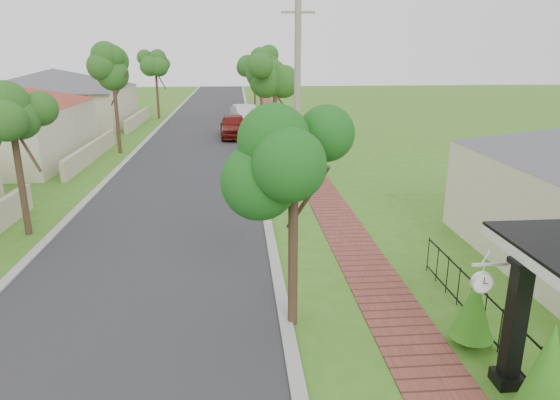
{
  "coord_description": "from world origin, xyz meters",
  "views": [
    {
      "loc": [
        -0.33,
        -8.55,
        5.99
      ],
      "look_at": [
        0.92,
        6.31,
        1.5
      ],
      "focal_mm": 32.0,
      "sensor_mm": 36.0,
      "label": 1
    }
  ],
  "objects_px": {
    "near_tree": "(294,159)",
    "station_clock": "(483,281)",
    "porch_post": "(514,331)",
    "parked_car_red": "(234,126)",
    "parked_car_white": "(245,115)",
    "utility_pole": "(297,109)"
  },
  "relations": [
    {
      "from": "parked_car_white",
      "to": "near_tree",
      "type": "relative_size",
      "value": 1.02
    },
    {
      "from": "station_clock",
      "to": "parked_car_white",
      "type": "bearing_deg",
      "value": 96.26
    },
    {
      "from": "parked_car_white",
      "to": "near_tree",
      "type": "bearing_deg",
      "value": -99.74
    },
    {
      "from": "parked_car_white",
      "to": "station_clock",
      "type": "relative_size",
      "value": 7.19
    },
    {
      "from": "porch_post",
      "to": "parked_car_white",
      "type": "distance_m",
      "value": 34.72
    },
    {
      "from": "porch_post",
      "to": "utility_pole",
      "type": "xyz_separation_m",
      "value": [
        -2.68,
        11.0,
        2.77
      ]
    },
    {
      "from": "near_tree",
      "to": "station_clock",
      "type": "bearing_deg",
      "value": -32.8
    },
    {
      "from": "near_tree",
      "to": "parked_car_white",
      "type": "bearing_deg",
      "value": 90.86
    },
    {
      "from": "porch_post",
      "to": "station_clock",
      "type": "relative_size",
      "value": 3.68
    },
    {
      "from": "porch_post",
      "to": "near_tree",
      "type": "xyz_separation_m",
      "value": [
        -3.75,
        2.5,
        2.72
      ]
    },
    {
      "from": "parked_car_red",
      "to": "parked_car_white",
      "type": "relative_size",
      "value": 0.99
    },
    {
      "from": "parked_car_red",
      "to": "parked_car_white",
      "type": "distance_m",
      "value": 6.45
    },
    {
      "from": "parked_car_red",
      "to": "utility_pole",
      "type": "xyz_separation_m",
      "value": [
        2.48,
        -17.07,
        3.07
      ]
    },
    {
      "from": "parked_car_red",
      "to": "station_clock",
      "type": "bearing_deg",
      "value": -83.12
    },
    {
      "from": "parked_car_red",
      "to": "utility_pole",
      "type": "distance_m",
      "value": 17.52
    },
    {
      "from": "porch_post",
      "to": "parked_car_red",
      "type": "bearing_deg",
      "value": 100.41
    },
    {
      "from": "near_tree",
      "to": "station_clock",
      "type": "height_order",
      "value": "near_tree"
    },
    {
      "from": "parked_car_red",
      "to": "near_tree",
      "type": "relative_size",
      "value": 1.0
    },
    {
      "from": "utility_pole",
      "to": "parked_car_red",
      "type": "bearing_deg",
      "value": 98.28
    },
    {
      "from": "utility_pole",
      "to": "station_clock",
      "type": "bearing_deg",
      "value": -78.36
    },
    {
      "from": "parked_car_white",
      "to": "utility_pole",
      "type": "relative_size",
      "value": 0.64
    },
    {
      "from": "utility_pole",
      "to": "porch_post",
      "type": "bearing_deg",
      "value": -76.33
    }
  ]
}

